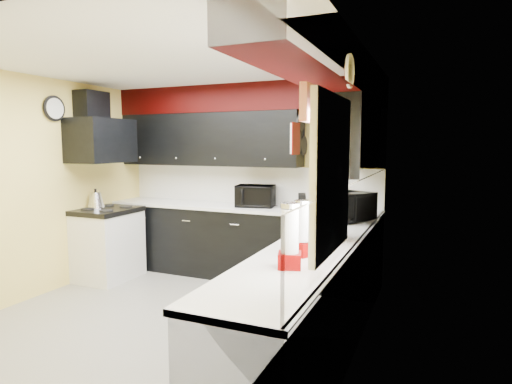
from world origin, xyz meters
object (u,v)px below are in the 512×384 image
toaster_oven (255,196)px  knife_block (302,202)px  utensil_crock (320,204)px  kettle (96,200)px  microwave (349,207)px

toaster_oven → knife_block: 0.63m
utensil_crock → kettle: 2.87m
utensil_crock → kettle: bearing=-165.4°
utensil_crock → knife_block: 0.24m
toaster_oven → utensil_crock: 0.87m
toaster_oven → kettle: bearing=-169.0°
utensil_crock → microwave: bearing=-49.0°
knife_block → toaster_oven: bearing=156.9°
toaster_oven → microwave: size_ratio=0.90×
microwave → kettle: bearing=119.0°
microwave → toaster_oven: bearing=92.2°
toaster_oven → utensil_crock: toaster_oven is taller
microwave → kettle: microwave is taller
kettle → knife_block: bearing=16.2°
knife_block → microwave: bearing=-57.7°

